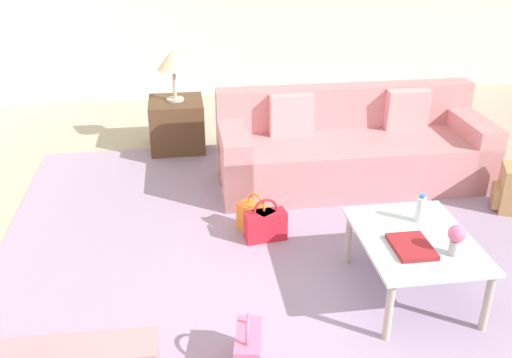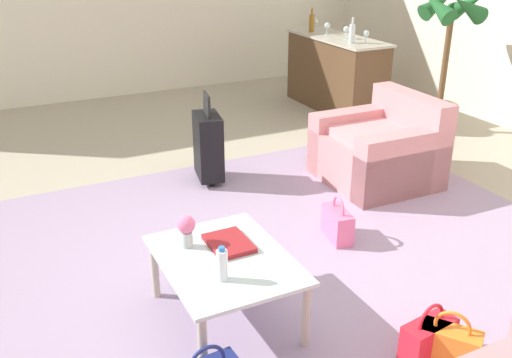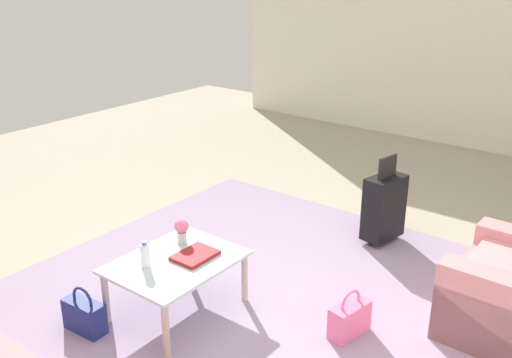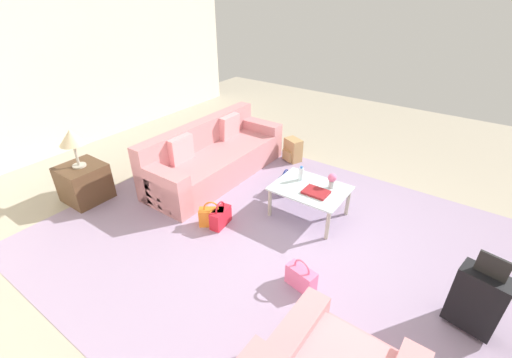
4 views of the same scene
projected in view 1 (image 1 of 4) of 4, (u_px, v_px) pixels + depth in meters
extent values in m
plane|color=#A89E89|center=(354.00, 340.00, 3.45)|extent=(12.00, 12.00, 0.00)
cube|color=#9984A3|center=(301.00, 283.00, 3.96)|extent=(5.20, 4.40, 0.01)
cube|color=#C67F84|center=(352.00, 161.00, 5.30)|extent=(0.90, 2.46, 0.45)
cube|color=#C67F84|center=(344.00, 128.00, 5.51)|extent=(0.22, 2.46, 0.85)
cube|color=#C67F84|center=(466.00, 146.00, 5.40)|extent=(0.90, 0.24, 0.61)
cube|color=#C67F84|center=(234.00, 160.00, 5.12)|extent=(0.90, 0.24, 0.61)
cube|color=pink|center=(407.00, 110.00, 5.35)|extent=(0.15, 0.40, 0.41)
cube|color=pink|center=(291.00, 116.00, 5.21)|extent=(0.12, 0.40, 0.40)
cube|color=silver|center=(416.00, 239.00, 3.68)|extent=(0.93, 0.72, 0.02)
cylinder|color=#ADA899|center=(389.00, 312.00, 3.37)|extent=(0.05, 0.05, 0.41)
cylinder|color=#ADA899|center=(349.00, 238.00, 4.11)|extent=(0.05, 0.05, 0.41)
cylinder|color=#ADA899|center=(487.00, 302.00, 3.45)|extent=(0.05, 0.05, 0.41)
cylinder|color=#ADA899|center=(430.00, 232.00, 4.19)|extent=(0.05, 0.05, 0.41)
cylinder|color=silver|center=(420.00, 210.00, 3.83)|extent=(0.06, 0.06, 0.18)
cylinder|color=#2D6BBC|center=(422.00, 196.00, 3.79)|extent=(0.04, 0.04, 0.02)
cube|color=maroon|center=(412.00, 247.00, 3.56)|extent=(0.31, 0.24, 0.03)
cylinder|color=#B2B7BC|center=(454.00, 248.00, 3.48)|extent=(0.07, 0.07, 0.10)
sphere|color=#DB6693|center=(457.00, 234.00, 3.44)|extent=(0.11, 0.11, 0.11)
cube|color=#513823|center=(177.00, 124.00, 6.06)|extent=(0.56, 0.56, 0.53)
cylinder|color=#ADA899|center=(175.00, 99.00, 5.94)|extent=(0.18, 0.18, 0.02)
cylinder|color=#ADA899|center=(174.00, 84.00, 5.87)|extent=(0.04, 0.04, 0.31)
cone|color=beige|center=(173.00, 59.00, 5.76)|extent=(0.33, 0.33, 0.21)
cube|color=red|center=(265.00, 226.00, 4.43)|extent=(0.18, 0.34, 0.24)
torus|color=red|center=(266.00, 210.00, 4.37)|extent=(0.05, 0.20, 0.20)
cube|color=navy|center=(425.00, 230.00, 4.38)|extent=(0.16, 0.33, 0.24)
torus|color=navy|center=(427.00, 214.00, 4.32)|extent=(0.03, 0.20, 0.20)
cube|color=orange|center=(256.00, 220.00, 4.51)|extent=(0.34, 0.30, 0.24)
torus|color=orange|center=(256.00, 205.00, 4.45)|extent=(0.17, 0.13, 0.20)
cube|color=pink|center=(248.00, 351.00, 3.19)|extent=(0.34, 0.20, 0.24)
torus|color=pink|center=(248.00, 331.00, 3.13)|extent=(0.20, 0.06, 0.20)
cube|color=tan|center=(496.00, 195.00, 4.90)|extent=(0.22, 0.14, 0.18)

